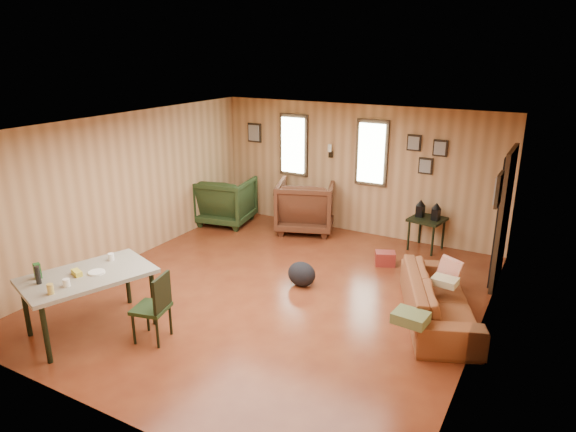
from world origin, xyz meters
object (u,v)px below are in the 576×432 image
(recliner_green, at_px, (226,198))
(side_table, at_px, (428,217))
(end_table, at_px, (293,202))
(sofa, at_px, (440,292))
(dining_table, at_px, (86,279))
(recliner_brown, at_px, (306,203))

(recliner_green, xyz_separation_m, side_table, (3.86, 0.53, 0.09))
(end_table, distance_m, side_table, 2.75)
(sofa, height_order, recliner_green, recliner_green)
(end_table, bearing_deg, recliner_green, -147.89)
(sofa, bearing_deg, end_table, 32.08)
(end_table, height_order, dining_table, dining_table)
(side_table, bearing_deg, recliner_brown, -176.56)
(side_table, bearing_deg, end_table, 176.24)
(recliner_brown, height_order, end_table, recliner_brown)
(recliner_brown, distance_m, end_table, 0.57)
(sofa, relative_size, end_table, 2.71)
(recliner_brown, relative_size, dining_table, 0.63)
(recliner_brown, bearing_deg, sofa, 124.25)
(sofa, distance_m, side_table, 2.47)
(sofa, xyz_separation_m, recliner_green, (-4.64, 1.81, 0.12))
(recliner_green, distance_m, dining_table, 4.28)
(side_table, bearing_deg, sofa, -71.60)
(recliner_brown, distance_m, dining_table, 4.61)
(recliner_green, height_order, dining_table, recliner_green)
(recliner_green, bearing_deg, side_table, 176.97)
(recliner_brown, bearing_deg, dining_table, 61.99)
(recliner_brown, relative_size, end_table, 1.46)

